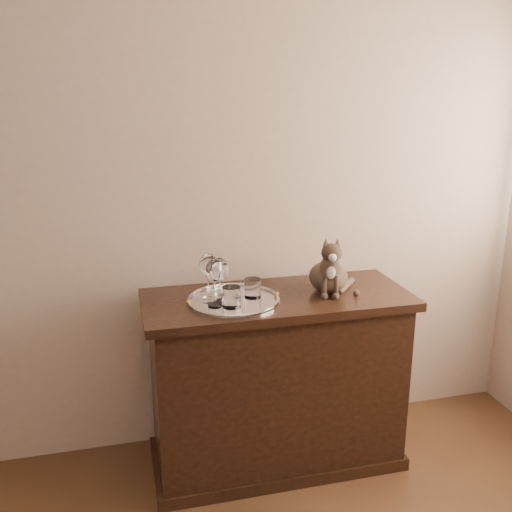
{
  "coord_description": "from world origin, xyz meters",
  "views": [
    {
      "loc": [
        -0.08,
        -0.36,
        1.74
      ],
      "look_at": [
        0.5,
        1.95,
        1.04
      ],
      "focal_mm": 40.0,
      "sensor_mm": 36.0,
      "label": 1
    }
  ],
  "objects_px": {
    "wine_glass_a": "(209,277)",
    "wine_glass_d": "(221,281)",
    "sideboard": "(276,381)",
    "tumbler_b": "(231,297)",
    "cat": "(329,262)",
    "wine_glass_b": "(220,277)",
    "tray": "(234,301)",
    "wine_glass_c": "(215,283)",
    "tumbler_c": "(253,288)"
  },
  "relations": [
    {
      "from": "wine_glass_c",
      "to": "cat",
      "type": "height_order",
      "value": "cat"
    },
    {
      "from": "wine_glass_b",
      "to": "tumbler_b",
      "type": "xyz_separation_m",
      "value": [
        0.02,
        -0.14,
        -0.04
      ]
    },
    {
      "from": "wine_glass_d",
      "to": "cat",
      "type": "bearing_deg",
      "value": 4.07
    },
    {
      "from": "sideboard",
      "to": "wine_glass_a",
      "type": "bearing_deg",
      "value": 179.82
    },
    {
      "from": "wine_glass_a",
      "to": "wine_glass_d",
      "type": "bearing_deg",
      "value": -32.29
    },
    {
      "from": "tray",
      "to": "cat",
      "type": "height_order",
      "value": "cat"
    },
    {
      "from": "wine_glass_d",
      "to": "wine_glass_c",
      "type": "bearing_deg",
      "value": -129.08
    },
    {
      "from": "wine_glass_b",
      "to": "wine_glass_d",
      "type": "relative_size",
      "value": 0.96
    },
    {
      "from": "wine_glass_c",
      "to": "cat",
      "type": "xyz_separation_m",
      "value": [
        0.54,
        0.08,
        0.03
      ]
    },
    {
      "from": "sideboard",
      "to": "wine_glass_d",
      "type": "bearing_deg",
      "value": -173.49
    },
    {
      "from": "wine_glass_b",
      "to": "wine_glass_a",
      "type": "bearing_deg",
      "value": -149.06
    },
    {
      "from": "wine_glass_b",
      "to": "wine_glass_c",
      "type": "distance_m",
      "value": 0.11
    },
    {
      "from": "wine_glass_d",
      "to": "cat",
      "type": "xyz_separation_m",
      "value": [
        0.5,
        0.04,
        0.04
      ]
    },
    {
      "from": "sideboard",
      "to": "tumbler_b",
      "type": "relative_size",
      "value": 13.5
    },
    {
      "from": "tray",
      "to": "wine_glass_b",
      "type": "xyz_separation_m",
      "value": [
        -0.05,
        0.06,
        0.09
      ]
    },
    {
      "from": "wine_glass_d",
      "to": "cat",
      "type": "relative_size",
      "value": 0.68
    },
    {
      "from": "cat",
      "to": "wine_glass_a",
      "type": "bearing_deg",
      "value": -163.93
    },
    {
      "from": "tumbler_b",
      "to": "cat",
      "type": "bearing_deg",
      "value": 13.16
    },
    {
      "from": "tumbler_c",
      "to": "cat",
      "type": "height_order",
      "value": "cat"
    },
    {
      "from": "tumbler_c",
      "to": "wine_glass_d",
      "type": "bearing_deg",
      "value": -173.67
    },
    {
      "from": "wine_glass_b",
      "to": "tray",
      "type": "bearing_deg",
      "value": -54.1
    },
    {
      "from": "wine_glass_b",
      "to": "cat",
      "type": "xyz_separation_m",
      "value": [
        0.49,
        -0.03,
        0.04
      ]
    },
    {
      "from": "sideboard",
      "to": "wine_glass_a",
      "type": "distance_m",
      "value": 0.62
    },
    {
      "from": "wine_glass_b",
      "to": "wine_glass_d",
      "type": "bearing_deg",
      "value": -96.56
    },
    {
      "from": "wine_glass_a",
      "to": "wine_glass_d",
      "type": "xyz_separation_m",
      "value": [
        0.05,
        -0.03,
        -0.01
      ]
    },
    {
      "from": "tray",
      "to": "wine_glass_a",
      "type": "bearing_deg",
      "value": 163.31
    },
    {
      "from": "cat",
      "to": "tumbler_b",
      "type": "bearing_deg",
      "value": -151.3
    },
    {
      "from": "sideboard",
      "to": "cat",
      "type": "bearing_deg",
      "value": 1.42
    },
    {
      "from": "wine_glass_b",
      "to": "tumbler_c",
      "type": "distance_m",
      "value": 0.15
    },
    {
      "from": "wine_glass_d",
      "to": "tumbler_c",
      "type": "distance_m",
      "value": 0.15
    },
    {
      "from": "tray",
      "to": "wine_glass_a",
      "type": "relative_size",
      "value": 1.91
    },
    {
      "from": "wine_glass_d",
      "to": "tray",
      "type": "bearing_deg",
      "value": -0.03
    },
    {
      "from": "wine_glass_c",
      "to": "tumbler_b",
      "type": "height_order",
      "value": "wine_glass_c"
    },
    {
      "from": "wine_glass_a",
      "to": "wine_glass_b",
      "type": "height_order",
      "value": "wine_glass_a"
    },
    {
      "from": "wine_glass_a",
      "to": "tumbler_b",
      "type": "relative_size",
      "value": 2.35
    },
    {
      "from": "tumbler_c",
      "to": "wine_glass_c",
      "type": "bearing_deg",
      "value": -162.1
    },
    {
      "from": "wine_glass_d",
      "to": "tumbler_b",
      "type": "height_order",
      "value": "wine_glass_d"
    },
    {
      "from": "tray",
      "to": "tumbler_b",
      "type": "xyz_separation_m",
      "value": [
        -0.02,
        -0.07,
        0.05
      ]
    },
    {
      "from": "wine_glass_b",
      "to": "wine_glass_d",
      "type": "distance_m",
      "value": 0.06
    },
    {
      "from": "wine_glass_a",
      "to": "cat",
      "type": "distance_m",
      "value": 0.55
    },
    {
      "from": "wine_glass_b",
      "to": "sideboard",
      "type": "bearing_deg",
      "value": -7.77
    },
    {
      "from": "wine_glass_c",
      "to": "wine_glass_b",
      "type": "bearing_deg",
      "value": 68.83
    },
    {
      "from": "tray",
      "to": "tumbler_c",
      "type": "xyz_separation_m",
      "value": [
        0.09,
        0.02,
        0.05
      ]
    },
    {
      "from": "sideboard",
      "to": "cat",
      "type": "xyz_separation_m",
      "value": [
        0.24,
        0.01,
        0.56
      ]
    },
    {
      "from": "wine_glass_c",
      "to": "wine_glass_d",
      "type": "bearing_deg",
      "value": 50.92
    },
    {
      "from": "wine_glass_a",
      "to": "wine_glass_d",
      "type": "height_order",
      "value": "wine_glass_a"
    },
    {
      "from": "tray",
      "to": "tumbler_b",
      "type": "distance_m",
      "value": 0.09
    },
    {
      "from": "wine_glass_a",
      "to": "cat",
      "type": "xyz_separation_m",
      "value": [
        0.55,
        0.01,
        0.02
      ]
    },
    {
      "from": "wine_glass_a",
      "to": "tumbler_b",
      "type": "distance_m",
      "value": 0.14
    },
    {
      "from": "sideboard",
      "to": "tumbler_b",
      "type": "distance_m",
      "value": 0.54
    }
  ]
}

